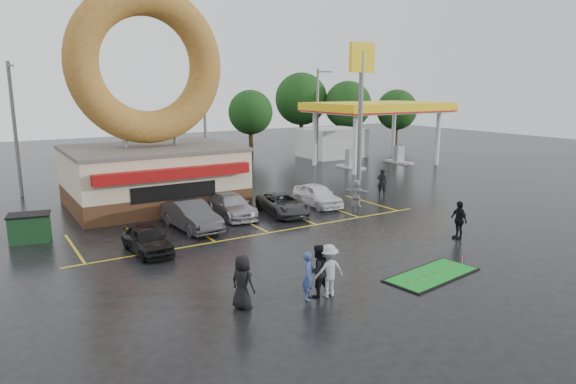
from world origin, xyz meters
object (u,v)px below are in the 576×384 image
streetlight_right (318,114)px  car_black (147,239)px  streetlight_left (15,126)px  putting_green (432,275)px  gas_station (357,124)px  donut_shop (151,134)px  car_silver (231,206)px  shell_sign (361,86)px  car_dgrey (191,216)px  person_blue (309,276)px  streetlight_mid (205,119)px  person_cameraman (459,220)px  car_white (318,195)px  dumpster (30,228)px  car_grey (283,204)px

streetlight_right → car_black: streetlight_right is taller
streetlight_left → putting_green: (12.53, -25.23, -4.75)m
gas_station → streetlight_left: 30.04m
donut_shop → car_silver: bearing=-63.0°
shell_sign → car_dgrey: (-16.15, -5.88, -6.63)m
person_blue → donut_shop: bearing=48.2°
shell_sign → car_dgrey: bearing=-160.0°
putting_green → shell_sign: bearing=58.8°
gas_station → streetlight_left: (-30.00, -1.02, 1.08)m
shell_sign → streetlight_mid: (-9.00, 8.92, -2.60)m
streetlight_right → car_dgrey: (-19.15, -15.80, -4.03)m
person_cameraman → car_dgrey: bearing=-116.8°
car_black → car_white: size_ratio=0.89×
gas_station → car_white: (-14.41, -13.91, -3.00)m
streetlight_left → car_dgrey: (6.85, -13.80, -4.03)m
donut_shop → car_dgrey: donut_shop is taller
streetlight_left → car_white: (15.59, -12.89, -4.08)m
car_silver → dumpster: size_ratio=2.49×
donut_shop → person_cameraman: bearing=-55.7°
streetlight_left → car_black: bearing=-77.2°
gas_station → person_blue: 34.44m
car_silver → person_cameraman: person_cameraman is taller
car_black → car_silver: bearing=29.4°
gas_station → dumpster: size_ratio=7.58×
streetlight_right → car_dgrey: 25.15m
person_blue → car_grey: bearing=21.1°
streetlight_left → streetlight_mid: 14.04m
gas_station → putting_green: bearing=-123.6°
donut_shop → car_white: 11.10m
streetlight_left → dumpster: 12.42m
car_dgrey → dumpster: (-7.45, 2.10, -0.10)m
donut_shop → person_blue: 17.94m
shell_sign → car_silver: bearing=-161.0°
gas_station → car_dgrey: gas_station is taller
streetlight_right → car_black: size_ratio=2.46×
car_dgrey → streetlight_mid: bearing=59.2°
streetlight_mid → car_dgrey: size_ratio=1.97×
car_grey → putting_green: (-0.10, -11.69, -0.58)m
streetlight_mid → person_cameraman: size_ratio=4.73×
streetlight_right → putting_green: 30.75m
car_silver → putting_green: size_ratio=1.02×
putting_green → person_blue: bearing=172.6°
streetlight_left → putting_green: bearing=-63.6°
donut_shop → person_cameraman: (10.47, -15.37, -3.51)m
person_cameraman → car_grey: bearing=-139.2°
car_silver → shell_sign: bearing=21.7°
putting_green → car_grey: bearing=89.5°
streetlight_left → shell_sign: bearing=-19.0°
streetlight_mid → gas_station: bearing=0.1°
car_black → car_dgrey: (3.13, 2.59, 0.13)m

